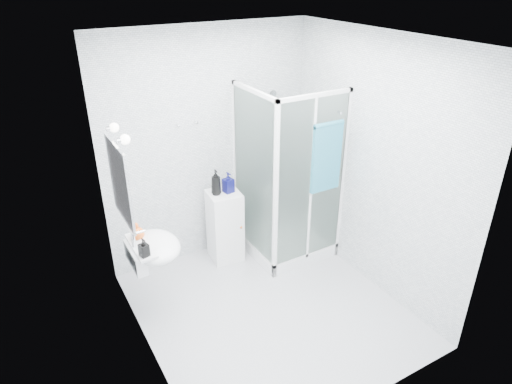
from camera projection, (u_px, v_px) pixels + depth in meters
room at (271, 194)px, 4.01m from camera, size 2.40×2.60×2.60m
shower_enclosure at (284, 220)px, 5.28m from camera, size 0.90×0.95×2.00m
wall_basin at (152, 248)px, 4.14m from camera, size 0.46×0.56×0.35m
mirror at (120, 183)px, 3.73m from camera, size 0.02×0.60×0.70m
vanity_lights at (119, 133)px, 3.57m from camera, size 0.10×0.40×0.08m
wall_hooks at (187, 124)px, 4.72m from camera, size 0.23×0.06×0.03m
storage_cabinet at (225, 226)px, 5.21m from camera, size 0.38×0.39×0.84m
hand_towel at (327, 155)px, 4.66m from camera, size 0.35×0.05×0.75m
shampoo_bottle_a at (216, 182)px, 4.93m from camera, size 0.12×0.12×0.29m
shampoo_bottle_b at (228, 182)px, 5.00m from camera, size 0.12×0.12×0.23m
soap_dispenser_orange at (137, 231)px, 4.12m from camera, size 0.17×0.17×0.16m
soap_dispenser_black at (144, 248)px, 3.88m from camera, size 0.09×0.09×0.17m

